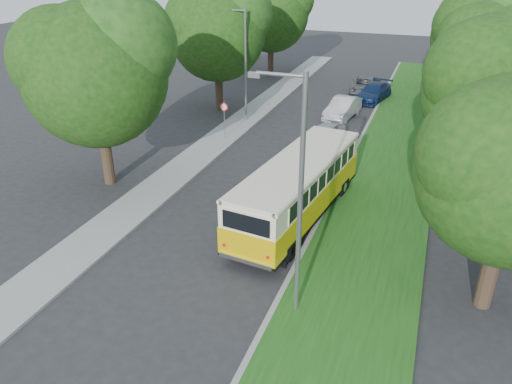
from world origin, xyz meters
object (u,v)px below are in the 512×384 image
(lamppost_far, at_px, (244,62))
(car_silver, at_px, (324,134))
(car_grey, at_px, (365,86))
(vintage_bus, at_px, (298,190))
(lamppost_near, at_px, (298,194))
(car_blue, at_px, (374,92))
(car_white, at_px, (343,108))

(lamppost_far, xyz_separation_m, car_silver, (6.22, -2.60, -3.49))
(car_silver, height_order, car_grey, car_grey)
(lamppost_far, relative_size, vintage_bus, 0.78)
(car_silver, bearing_deg, lamppost_near, -63.92)
(lamppost_far, bearing_deg, car_silver, -22.64)
(vintage_bus, xyz_separation_m, car_grey, (-0.57, 22.62, -0.76))
(lamppost_near, bearing_deg, lamppost_far, 115.71)
(lamppost_far, bearing_deg, lamppost_near, -64.29)
(lamppost_near, distance_m, vintage_bus, 6.98)
(car_blue, distance_m, car_grey, 2.11)
(car_blue, bearing_deg, car_silver, -86.32)
(vintage_bus, bearing_deg, lamppost_far, 127.88)
(car_white, height_order, car_blue, car_white)
(lamppost_near, xyz_separation_m, car_grey, (-2.19, 28.75, -3.70))
(lamppost_near, height_order, vintage_bus, lamppost_near)
(vintage_bus, height_order, car_white, vintage_bus)
(car_blue, bearing_deg, car_grey, 129.02)
(lamppost_far, height_order, car_blue, lamppost_far)
(vintage_bus, bearing_deg, car_silver, 103.60)
(lamppost_near, bearing_deg, car_grey, 94.35)
(vintage_bus, xyz_separation_m, car_blue, (0.41, 20.76, -0.76))
(car_white, bearing_deg, lamppost_far, -145.39)
(car_blue, xyz_separation_m, car_grey, (-0.98, 1.86, -0.00))
(car_silver, height_order, car_blue, car_blue)
(car_silver, bearing_deg, car_grey, 104.29)
(car_silver, height_order, car_white, car_white)
(lamppost_far, xyz_separation_m, car_grey, (6.72, 10.25, -3.45))
(vintage_bus, distance_m, car_white, 15.51)
(lamppost_far, bearing_deg, car_blue, 47.44)
(vintage_bus, height_order, car_blue, vintage_bus)
(lamppost_near, bearing_deg, car_silver, 99.57)
(car_white, relative_size, car_blue, 0.95)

